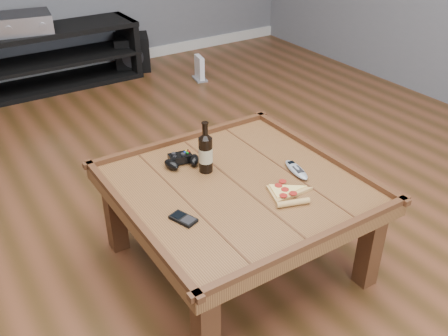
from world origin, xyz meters
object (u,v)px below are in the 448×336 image
game_controller (182,160)px  pizza_slice (286,193)px  coffee_table (237,195)px  remote_control (296,170)px  media_console (55,58)px  av_receiver (24,23)px  smartphone (183,219)px  subwoofer (132,52)px  game_console (200,69)px  beer_bottle (206,152)px

game_controller → pizza_slice: game_controller is taller
coffee_table → remote_control: (0.28, -0.06, 0.07)m
media_console → av_receiver: (-0.19, -0.01, 0.33)m
coffee_table → smartphone: bearing=-162.5°
av_receiver → subwoofer: 1.01m
game_console → av_receiver: bearing=168.2°
coffee_table → remote_control: 0.29m
beer_bottle → av_receiver: beer_bottle is taller
smartphone → subwoofer: (1.04, 2.90, -0.30)m
beer_bottle → remote_control: 0.41m
media_console → smartphone: bearing=-96.5°
coffee_table → media_console: bearing=90.0°
pizza_slice → beer_bottle: bearing=135.5°
coffee_table → game_controller: size_ratio=5.67×
coffee_table → av_receiver: 2.76m
pizza_slice → subwoofer: (0.60, 2.98, -0.30)m
game_controller → smartphone: (-0.20, -0.38, -0.02)m
smartphone → av_receiver: bearing=67.9°
smartphone → av_receiver: av_receiver is taller
beer_bottle → game_controller: beer_bottle is taller
media_console → beer_bottle: size_ratio=5.80×
game_controller → game_console: (1.22, 1.92, -0.38)m
game_controller → pizza_slice: size_ratio=0.64×
game_controller → av_receiver: av_receiver is taller
coffee_table → av_receiver: av_receiver is taller
remote_control → beer_bottle: bearing=156.4°
beer_bottle → game_console: beer_bottle is taller
media_console → remote_control: (0.28, -2.81, 0.22)m
coffee_table → pizza_slice: same height
remote_control → av_receiver: bearing=110.8°
pizza_slice → remote_control: (0.15, 0.12, 0.00)m
remote_control → av_receiver: 2.85m
remote_control → pizza_slice: bearing=-131.5°
game_controller → remote_control: (0.40, -0.34, -0.01)m
smartphone → remote_control: remote_control is taller
smartphone → coffee_table: bearing=-2.0°
av_receiver → game_console: bearing=-13.6°
game_controller → av_receiver: (-0.07, 2.47, 0.10)m
media_console → smartphone: media_console is taller
game_controller → subwoofer: size_ratio=0.45×
beer_bottle → subwoofer: 2.77m
coffee_table → media_console: size_ratio=0.74×
media_console → remote_control: media_console is taller
subwoofer → game_console: (0.38, -0.60, -0.06)m
media_console → game_controller: 2.49m
smartphone → remote_control: bearing=-15.9°
beer_bottle → subwoofer: size_ratio=0.60×
beer_bottle → game_controller: (-0.06, 0.11, -0.07)m
smartphone → remote_control: (0.60, 0.04, 0.01)m
subwoofer → game_console: size_ratio=1.87×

